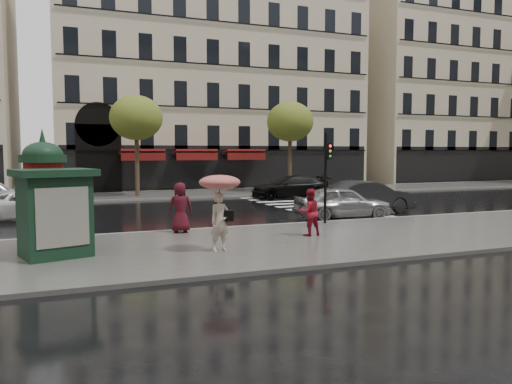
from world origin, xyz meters
name	(u,v)px	position (x,y,z in m)	size (l,w,h in m)	color
ground	(278,242)	(0.00, 0.00, 0.00)	(160.00, 160.00, 0.00)	black
near_sidewalk	(285,242)	(0.00, -0.50, 0.06)	(90.00, 7.00, 0.12)	#474744
far_sidewalk	(165,195)	(0.00, 19.00, 0.06)	(90.00, 6.00, 0.12)	#474744
near_kerb	(247,227)	(0.00, 3.00, 0.07)	(90.00, 0.25, 0.14)	slate
far_kerb	(175,198)	(0.00, 16.00, 0.07)	(90.00, 0.25, 0.14)	slate
zebra_crossing	(306,206)	(6.00, 9.60, 0.01)	(3.60, 11.75, 0.01)	silver
bldg_far_corner	(205,61)	(6.00, 30.00, 11.31)	(26.00, 14.00, 22.90)	#B7A88C
bldg_far_right	(445,78)	(34.00, 30.00, 11.31)	(24.00, 14.00, 22.90)	#B7A88C
tree_far_left	(136,118)	(-2.00, 18.00, 5.17)	(3.40, 3.40, 6.64)	#38281C
tree_far_right	(290,122)	(9.00, 18.00, 5.17)	(3.40, 3.40, 6.64)	#38281C
woman_umbrella	(220,199)	(-2.47, -1.37, 1.63)	(1.19, 1.19, 2.29)	#C0B09E
woman_red	(309,212)	(1.21, 0.09, 0.93)	(0.79, 0.61, 1.62)	maroon
man_burgundy	(180,207)	(-2.76, 2.40, 1.02)	(0.88, 0.57, 1.80)	#410D16
morris_column	(44,191)	(-7.18, 0.98, 1.84)	(1.33, 1.33, 3.58)	black
traffic_light	(327,169)	(3.22, 2.48, 2.32)	(0.25, 0.35, 3.63)	black
newsstand	(55,212)	(-6.89, -0.38, 1.36)	(2.39, 2.18, 2.41)	black
car_silver	(342,202)	(5.02, 4.20, 0.74)	(1.74, 4.34, 1.48)	#A0A0A4
car_darkgrey	(366,197)	(7.22, 5.55, 0.79)	(1.68, 4.82, 1.59)	black
car_white	(29,205)	(-8.04, 9.18, 0.65)	(2.16, 4.69, 1.30)	white
car_black	(290,187)	(7.20, 14.16, 0.74)	(2.07, 5.09, 1.48)	black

